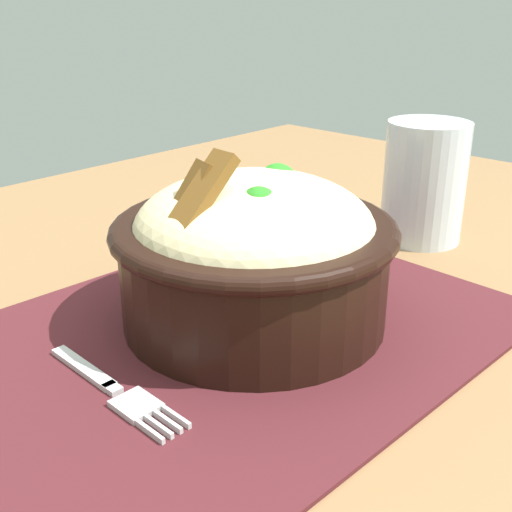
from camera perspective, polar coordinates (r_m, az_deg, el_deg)
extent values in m
cube|color=olive|center=(0.47, -1.60, -8.62)|extent=(1.21, 0.93, 0.04)
cylinder|color=brown|center=(1.25, 2.84, -7.59)|extent=(0.04, 0.04, 0.72)
cube|color=#47191E|center=(0.44, -4.11, -7.67)|extent=(0.44, 0.31, 0.00)
cylinder|color=black|center=(0.45, 0.00, -1.43)|extent=(0.19, 0.19, 0.08)
torus|color=black|center=(0.44, 0.00, 2.35)|extent=(0.20, 0.20, 0.01)
ellipsoid|color=beige|center=(0.44, 0.00, 2.47)|extent=(0.22, 0.22, 0.07)
sphere|color=#288021|center=(0.47, 1.92, 6.33)|extent=(0.03, 0.03, 0.03)
sphere|color=#288021|center=(0.41, -0.08, 3.91)|extent=(0.03, 0.03, 0.03)
cylinder|color=orange|center=(0.40, 1.42, 3.21)|extent=(0.02, 0.04, 0.01)
cylinder|color=orange|center=(0.47, -1.47, 6.18)|extent=(0.03, 0.02, 0.01)
cylinder|color=orange|center=(0.42, 1.32, 4.15)|extent=(0.02, 0.04, 0.01)
cube|color=brown|center=(0.41, -5.95, 5.13)|extent=(0.04, 0.03, 0.04)
cube|color=brown|center=(0.40, -5.18, 5.36)|extent=(0.05, 0.02, 0.05)
cube|color=#B6B6B6|center=(0.43, -15.02, -9.50)|extent=(0.01, 0.06, 0.00)
cube|color=#B6B6B6|center=(0.40, -12.17, -11.63)|extent=(0.01, 0.01, 0.00)
cube|color=#B6B6B6|center=(0.38, -10.54, -12.82)|extent=(0.02, 0.03, 0.00)
cube|color=#B6B6B6|center=(0.36, -9.36, -15.06)|extent=(0.00, 0.02, 0.00)
cube|color=#B6B6B6|center=(0.37, -8.59, -14.69)|extent=(0.00, 0.02, 0.00)
cube|color=#B6B6B6|center=(0.37, -7.81, -14.30)|extent=(0.00, 0.02, 0.00)
cube|color=#B6B6B6|center=(0.37, -7.07, -13.93)|extent=(0.00, 0.02, 0.00)
cylinder|color=silver|center=(0.63, 14.49, 6.38)|extent=(0.08, 0.08, 0.11)
cylinder|color=silver|center=(0.64, 14.25, 3.98)|extent=(0.07, 0.07, 0.05)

